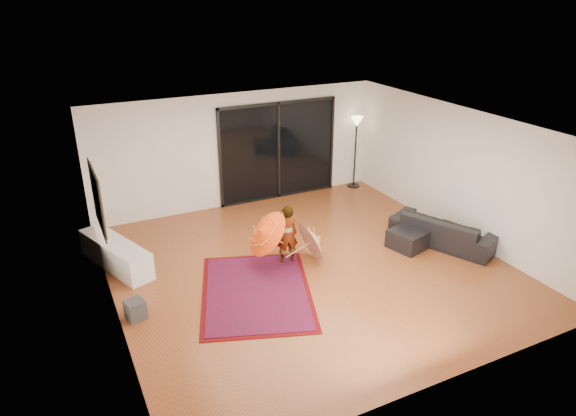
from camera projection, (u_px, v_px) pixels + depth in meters
floor at (308, 267)px, 9.72m from camera, size 7.00×7.00×0.00m
ceiling at (311, 127)px, 8.65m from camera, size 7.00×7.00×0.00m
wall_back at (239, 150)px, 12.07m from camera, size 7.00×0.00×7.00m
wall_front at (445, 300)px, 6.30m from camera, size 7.00×0.00×7.00m
wall_left at (106, 240)px, 7.77m from camera, size 0.00×7.00×7.00m
wall_right at (459, 173)px, 10.59m from camera, size 0.00×7.00×7.00m
sliding_door at (278, 151)px, 12.50m from camera, size 3.06×0.07×2.40m
painting at (97, 199)px, 8.49m from camera, size 0.04×1.28×1.08m
media_console at (116, 254)px, 9.64m from camera, size 1.10×1.93×0.52m
speaker at (135, 310)px, 8.16m from camera, size 0.34×0.34×0.32m
persian_rug at (256, 291)px, 8.92m from camera, size 2.63×3.08×0.02m
sofa at (444, 230)px, 10.50m from camera, size 1.63×2.27×0.62m
ottoman at (408, 239)px, 10.37m from camera, size 0.81×0.81×0.38m
floor_lamp at (356, 132)px, 13.06m from camera, size 0.32×0.32×1.87m
child at (287, 234)px, 9.68m from camera, size 0.47×0.35×1.17m
parasol_orange at (261, 234)px, 9.35m from camera, size 0.72×0.91×0.91m
parasol_white at (318, 235)px, 9.83m from camera, size 0.52×0.83×0.90m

